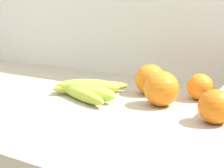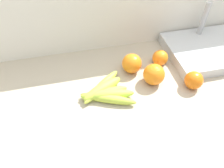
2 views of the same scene
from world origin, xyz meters
The scene contains 8 objects.
counter centered at (0.00, 0.00, 0.43)m, with size 1.98×0.63×0.86m, color #ADA08C.
wall_back centered at (0.00, 0.34, 0.65)m, with size 2.38×0.06×1.30m, color silver.
banana_bunch centered at (-0.24, 0.03, 0.88)m, with size 0.20×0.20×0.04m.
orange_far_right centered at (-0.05, 0.06, 0.90)m, with size 0.08×0.08×0.08m, color orange.
orange_front centered at (-0.11, 0.14, 0.90)m, with size 0.08×0.08×0.08m, color orange.
orange_back_left centered at (0.09, 0.00, 0.90)m, with size 0.07×0.07×0.07m, color orange.
orange_right centered at (0.02, 0.15, 0.90)m, with size 0.07×0.07×0.07m, color orange.
sink_basin centered at (0.25, 0.17, 0.89)m, with size 0.35×0.28×0.19m.
Camera 2 is at (-0.33, -0.46, 1.46)m, focal length 33.76 mm.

